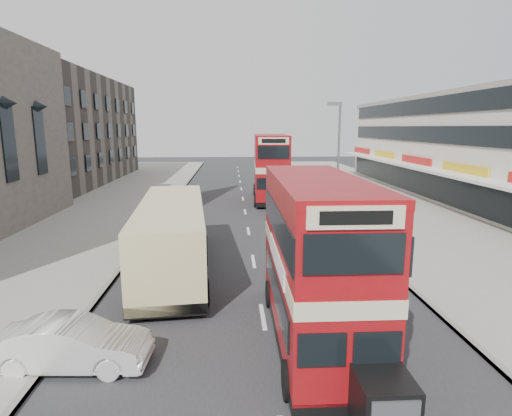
# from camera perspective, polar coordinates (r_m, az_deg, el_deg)

# --- Properties ---
(ground) EXTENTS (160.00, 160.00, 0.00)m
(ground) POSITION_cam_1_polar(r_m,az_deg,el_deg) (12.96, 1.64, -18.58)
(ground) COLOR #28282B
(ground) RESTS_ON ground
(road_surface) EXTENTS (12.00, 90.00, 0.01)m
(road_surface) POSITION_cam_1_polar(r_m,az_deg,el_deg) (31.89, -1.50, -0.52)
(road_surface) COLOR #28282B
(road_surface) RESTS_ON ground
(pavement_right) EXTENTS (12.00, 90.00, 0.15)m
(pavement_right) POSITION_cam_1_polar(r_m,az_deg,el_deg) (34.41, 18.89, -0.14)
(pavement_right) COLOR gray
(pavement_right) RESTS_ON ground
(pavement_left) EXTENTS (12.00, 90.00, 0.15)m
(pavement_left) POSITION_cam_1_polar(r_m,az_deg,el_deg) (33.69, -22.36, -0.61)
(pavement_left) COLOR gray
(pavement_left) RESTS_ON ground
(kerb_left) EXTENTS (0.20, 90.00, 0.16)m
(kerb_left) POSITION_cam_1_polar(r_m,az_deg,el_deg) (32.26, -12.40, -0.52)
(kerb_left) COLOR gray
(kerb_left) RESTS_ON ground
(kerb_right) EXTENTS (0.20, 90.00, 0.16)m
(kerb_right) POSITION_cam_1_polar(r_m,az_deg,el_deg) (32.64, 9.26, -0.27)
(kerb_right) COLOR gray
(kerb_right) RESTS_ON ground
(brick_terrace) EXTENTS (14.00, 28.00, 12.00)m
(brick_terrace) POSITION_cam_1_polar(r_m,az_deg,el_deg) (53.51, -26.89, 9.46)
(brick_terrace) COLOR #66594C
(brick_terrace) RESTS_ON ground
(commercial_row) EXTENTS (9.90, 46.20, 9.30)m
(commercial_row) POSITION_cam_1_polar(r_m,az_deg,el_deg) (39.32, 29.07, 7.19)
(commercial_row) COLOR beige
(commercial_row) RESTS_ON ground
(street_lamp) EXTENTS (1.00, 0.20, 8.12)m
(street_lamp) POSITION_cam_1_polar(r_m,az_deg,el_deg) (30.22, 11.15, 7.78)
(street_lamp) COLOR slate
(street_lamp) RESTS_ON ground
(bus_main) EXTENTS (2.46, 8.77, 4.83)m
(bus_main) POSITION_cam_1_polar(r_m,az_deg,el_deg) (12.49, 8.29, -7.10)
(bus_main) COLOR black
(bus_main) RESTS_ON ground
(bus_second) EXTENTS (3.17, 10.22, 5.57)m
(bus_second) POSITION_cam_1_polar(r_m,az_deg,el_deg) (36.52, 2.04, 5.60)
(bus_second) COLOR black
(bus_second) RESTS_ON ground
(coach) EXTENTS (3.75, 11.11, 2.89)m
(coach) POSITION_cam_1_polar(r_m,az_deg,el_deg) (19.09, -11.46, -3.43)
(coach) COLOR black
(coach) RESTS_ON ground
(car_left_front) EXTENTS (4.19, 1.68, 1.35)m
(car_left_front) POSITION_cam_1_polar(r_m,az_deg,el_deg) (12.72, -23.94, -16.74)
(car_left_front) COLOR silver
(car_left_front) RESTS_ON ground
(car_right_a) EXTENTS (4.81, 2.29, 1.35)m
(car_right_a) POSITION_cam_1_polar(r_m,az_deg,el_deg) (29.26, 8.75, -0.36)
(car_right_a) COLOR maroon
(car_right_a) RESTS_ON ground
(car_right_b) EXTENTS (4.29, 2.18, 1.16)m
(car_right_b) POSITION_cam_1_polar(r_m,az_deg,el_deg) (33.35, 7.83, 0.90)
(car_right_b) COLOR #CA4F14
(car_right_b) RESTS_ON ground
(pedestrian_near) EXTENTS (0.75, 0.62, 1.74)m
(pedestrian_near) POSITION_cam_1_polar(r_m,az_deg,el_deg) (26.70, 17.37, -1.09)
(pedestrian_near) COLOR gray
(pedestrian_near) RESTS_ON pavement_right
(pedestrian_far) EXTENTS (0.96, 0.52, 1.56)m
(pedestrian_far) POSITION_cam_1_polar(r_m,az_deg,el_deg) (42.53, 8.93, 3.53)
(pedestrian_far) COLOR gray
(pedestrian_far) RESTS_ON pavement_right
(cyclist) EXTENTS (0.79, 1.77, 1.93)m
(cyclist) POSITION_cam_1_polar(r_m,az_deg,el_deg) (32.55, 6.41, 0.78)
(cyclist) COLOR gray
(cyclist) RESTS_ON ground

